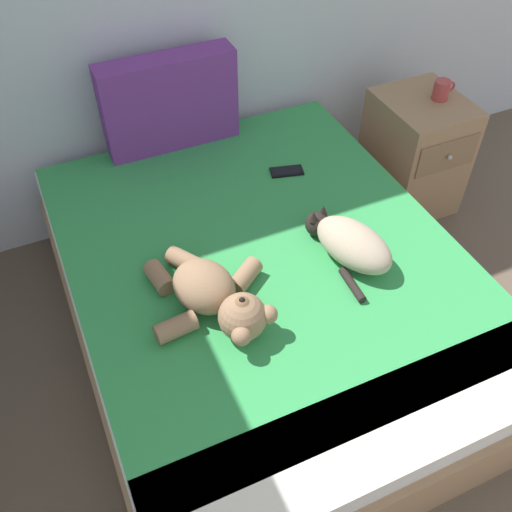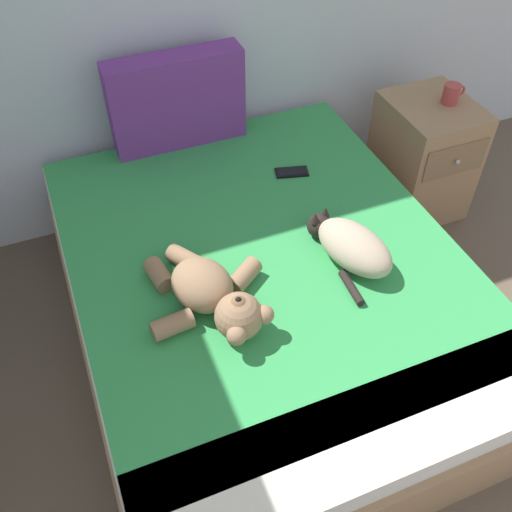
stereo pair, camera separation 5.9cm
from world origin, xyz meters
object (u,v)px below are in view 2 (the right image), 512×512
(patterned_cushion, at_px, (177,101))
(cat, at_px, (351,245))
(cell_phone, at_px, (292,172))
(nightstand, at_px, (423,157))
(bed, at_px, (265,297))
(teddy_bear, at_px, (212,295))
(mug, at_px, (452,94))

(patterned_cushion, relative_size, cat, 1.40)
(cat, distance_m, cell_phone, 0.58)
(cat, height_order, nightstand, cat)
(cat, bearing_deg, bed, 154.91)
(teddy_bear, relative_size, cell_phone, 3.45)
(teddy_bear, distance_m, cell_phone, 0.85)
(teddy_bear, height_order, nightstand, teddy_bear)
(cat, xyz_separation_m, cell_phone, (0.02, 0.57, -0.07))
(cat, distance_m, nightstand, 1.09)
(teddy_bear, xyz_separation_m, nightstand, (1.39, 0.71, -0.27))
(cat, height_order, cell_phone, cat)
(bed, distance_m, cat, 0.46)
(teddy_bear, bearing_deg, cell_phone, 46.36)
(patterned_cushion, distance_m, nightstand, 1.31)
(bed, height_order, cell_phone, cell_phone)
(patterned_cushion, bearing_deg, cell_phone, -47.66)
(bed, xyz_separation_m, cell_phone, (0.31, 0.44, 0.26))
(bed, relative_size, cat, 4.34)
(bed, distance_m, patterned_cushion, 0.99)
(patterned_cushion, height_order, cat, patterned_cushion)
(patterned_cushion, xyz_separation_m, nightstand, (1.20, -0.34, -0.41))
(patterned_cushion, xyz_separation_m, cat, (0.37, -1.00, -0.15))
(patterned_cushion, xyz_separation_m, mug, (1.27, -0.34, -0.05))
(cell_phone, xyz_separation_m, nightstand, (0.81, 0.09, -0.20))
(bed, xyz_separation_m, teddy_bear, (-0.28, -0.18, 0.33))
(patterned_cushion, xyz_separation_m, teddy_bear, (-0.20, -1.04, -0.14))
(cat, relative_size, teddy_bear, 0.79)
(cat, bearing_deg, patterned_cushion, 110.32)
(cell_phone, bearing_deg, mug, 5.66)
(cell_phone, height_order, nightstand, nightstand)
(bed, bearing_deg, mug, 23.82)
(cell_phone, bearing_deg, teddy_bear, -133.64)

